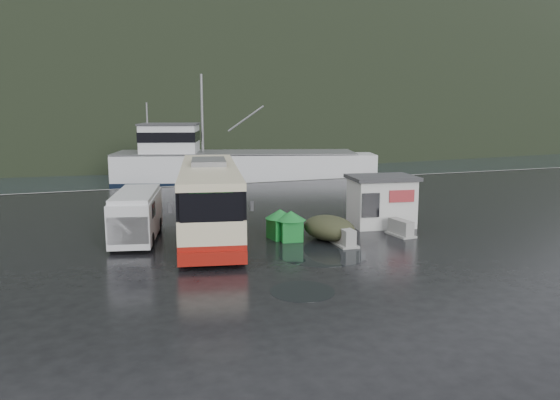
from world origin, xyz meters
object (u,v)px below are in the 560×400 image
object	(u,v)px
white_van	(138,240)
waste_bin_right	(291,240)
coach_bus	(210,233)
ticket_kiosk	(381,226)
waste_bin_left	(280,238)
jersey_barrier_a	(344,245)
fishing_trawler	(236,173)
dome_tent	(329,240)
jersey_barrier_b	(400,236)

from	to	relation	value
white_van	waste_bin_right	world-z (taller)	white_van
coach_bus	ticket_kiosk	distance (m)	9.51
waste_bin_left	jersey_barrier_a	bearing A→B (deg)	-43.42
waste_bin_right	ticket_kiosk	size ratio (longest dim) A/B	0.42
ticket_kiosk	jersey_barrier_a	bearing A→B (deg)	-131.54
white_van	fishing_trawler	world-z (taller)	fishing_trawler
white_van	ticket_kiosk	world-z (taller)	ticket_kiosk
waste_bin_left	waste_bin_right	world-z (taller)	same
waste_bin_right	dome_tent	xyz separation A→B (m)	(1.86, -0.49, 0.00)
waste_bin_left	ticket_kiosk	distance (m)	6.40
waste_bin_right	jersey_barrier_a	world-z (taller)	waste_bin_right
waste_bin_right	fishing_trawler	world-z (taller)	fishing_trawler
ticket_kiosk	jersey_barrier_b	size ratio (longest dim) A/B	2.15
waste_bin_left	ticket_kiosk	size ratio (longest dim) A/B	0.42
jersey_barrier_b	fishing_trawler	distance (m)	29.17
dome_tent	ticket_kiosk	size ratio (longest dim) A/B	0.86
white_van	dome_tent	size ratio (longest dim) A/B	1.91
waste_bin_right	jersey_barrier_b	distance (m)	5.81
waste_bin_right	coach_bus	bearing A→B (deg)	139.33
coach_bus	fishing_trawler	world-z (taller)	fishing_trawler
jersey_barrier_a	waste_bin_right	bearing A→B (deg)	140.51
white_van	jersey_barrier_b	distance (m)	13.43
white_van	jersey_barrier_a	distance (m)	10.32
coach_bus	waste_bin_left	xyz separation A→B (m)	(3.07, -2.35, 0.00)
jersey_barrier_b	waste_bin_left	bearing A→B (deg)	165.88
jersey_barrier_b	fishing_trawler	bearing A→B (deg)	91.92
ticket_kiosk	waste_bin_left	bearing A→B (deg)	-163.35
ticket_kiosk	white_van	bearing A→B (deg)	-176.98
waste_bin_left	waste_bin_right	distance (m)	0.69
coach_bus	jersey_barrier_b	size ratio (longest dim) A/B	8.09
waste_bin_left	dome_tent	world-z (taller)	waste_bin_left
white_van	waste_bin_right	size ratio (longest dim) A/B	3.91
dome_tent	fishing_trawler	xyz separation A→B (m)	(2.89, 28.71, 0.00)
fishing_trawler	white_van	bearing A→B (deg)	-98.45
dome_tent	jersey_barrier_b	size ratio (longest dim) A/B	1.85
ticket_kiosk	jersey_barrier_b	bearing A→B (deg)	-87.15
coach_bus	jersey_barrier_a	xyz separation A→B (m)	(5.54, -4.68, 0.00)
waste_bin_right	jersey_barrier_a	distance (m)	2.73
waste_bin_right	fishing_trawler	bearing A→B (deg)	80.44
waste_bin_left	jersey_barrier_b	xyz separation A→B (m)	(6.09, -1.53, 0.00)
dome_tent	fishing_trawler	size ratio (longest dim) A/B	0.11
dome_tent	jersey_barrier_a	world-z (taller)	dome_tent
jersey_barrier_a	coach_bus	bearing A→B (deg)	139.78
ticket_kiosk	jersey_barrier_a	xyz separation A→B (m)	(-3.87, -3.25, 0.00)
waste_bin_right	waste_bin_left	bearing A→B (deg)	120.94
dome_tent	jersey_barrier_a	size ratio (longest dim) A/B	1.81
white_van	fishing_trawler	bearing A→B (deg)	77.89
white_van	dome_tent	xyz separation A→B (m)	(9.04, -3.24, 0.00)
coach_bus	fishing_trawler	xyz separation A→B (m)	(8.18, 25.27, 0.00)
jersey_barrier_b	white_van	bearing A→B (deg)	164.05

